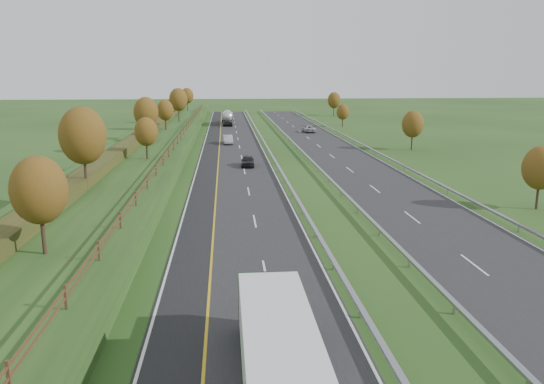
{
  "coord_description": "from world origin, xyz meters",
  "views": [
    {
      "loc": [
        -1.12,
        -21.12,
        12.48
      ],
      "look_at": [
        2.91,
        24.76,
        2.2
      ],
      "focal_mm": 35.0,
      "sensor_mm": 36.0,
      "label": 1
    }
  ],
  "objects": [
    {
      "name": "hard_shoulder",
      "position": [
        -3.75,
        60.0,
        0.02
      ],
      "size": [
        3.0,
        200.0,
        0.04
      ],
      "primitive_type": "cube",
      "color": "black",
      "rests_on": "ground"
    },
    {
      "name": "lane_markings",
      "position": [
        6.4,
        59.88,
        0.05
      ],
      "size": [
        26.75,
        200.0,
        0.01
      ],
      "color": "silver",
      "rests_on": "near_carriageway"
    },
    {
      "name": "trees_far",
      "position": [
        29.8,
        89.21,
        4.25
      ],
      "size": [
        8.45,
        118.6,
        7.12
      ],
      "color": "#2D2116",
      "rests_on": "ground"
    },
    {
      "name": "ground",
      "position": [
        8.0,
        55.0,
        0.0
      ],
      "size": [
        400.0,
        400.0,
        0.0
      ],
      "primitive_type": "plane",
      "color": "#214117",
      "rests_on": "ground"
    },
    {
      "name": "car_dark_near",
      "position": [
        1.85,
        51.01,
        0.79
      ],
      "size": [
        1.97,
        4.47,
        1.5
      ],
      "primitive_type": "imported",
      "rotation": [
        0.0,
        0.0,
        -0.05
      ],
      "color": "black",
      "rests_on": "near_carriageway"
    },
    {
      "name": "box_lorry",
      "position": [
        0.6,
        -5.0,
        2.33
      ],
      "size": [
        2.58,
        16.28,
        4.06
      ],
      "color": "black",
      "rests_on": "near_carriageway"
    },
    {
      "name": "fence_left",
      "position": [
        -8.5,
        59.59,
        2.73
      ],
      "size": [
        0.12,
        189.06,
        1.2
      ],
      "color": "#422B19",
      "rests_on": "embankment_left"
    },
    {
      "name": "road_tanker",
      "position": [
        -0.55,
        113.07,
        1.86
      ],
      "size": [
        2.4,
        11.22,
        3.46
      ],
      "color": "silver",
      "rests_on": "near_carriageway"
    },
    {
      "name": "near_carriageway",
      "position": [
        0.0,
        60.0,
        0.02
      ],
      "size": [
        10.5,
        200.0,
        0.04
      ],
      "primitive_type": "cube",
      "color": "#232326",
      "rests_on": "ground"
    },
    {
      "name": "car_silver_mid",
      "position": [
        -0.72,
        75.43,
        0.83
      ],
      "size": [
        1.91,
        4.85,
        1.57
      ],
      "primitive_type": "imported",
      "rotation": [
        0.0,
        0.0,
        0.05
      ],
      "color": "#A0A0A5",
      "rests_on": "near_carriageway"
    },
    {
      "name": "car_oncoming",
      "position": [
        17.05,
        93.66,
        0.76
      ],
      "size": [
        2.42,
        5.2,
        1.44
      ],
      "primitive_type": "imported",
      "rotation": [
        0.0,
        0.0,
        3.14
      ],
      "color": "#AEAEB3",
      "rests_on": "far_carriageway"
    },
    {
      "name": "median_barrier_near",
      "position": [
        5.7,
        60.0,
        0.61
      ],
      "size": [
        0.32,
        200.0,
        0.71
      ],
      "color": "gray",
      "rests_on": "ground"
    },
    {
      "name": "embankment_left",
      "position": [
        -13.0,
        60.0,
        1.0
      ],
      "size": [
        12.0,
        200.0,
        2.0
      ],
      "primitive_type": "cube",
      "color": "#214117",
      "rests_on": "ground"
    },
    {
      "name": "car_small_far",
      "position": [
        -0.57,
        120.24,
        0.87
      ],
      "size": [
        3.07,
        5.96,
        1.65
      ],
      "primitive_type": "imported",
      "rotation": [
        0.0,
        0.0,
        -0.14
      ],
      "color": "#17143F",
      "rests_on": "near_carriageway"
    },
    {
      "name": "trees_left",
      "position": [
        -12.64,
        56.63,
        6.37
      ],
      "size": [
        6.64,
        164.3,
        7.66
      ],
      "color": "#2D2116",
      "rests_on": "embankment_left"
    },
    {
      "name": "outer_barrier_far",
      "position": [
        22.3,
        60.0,
        0.62
      ],
      "size": [
        0.32,
        200.0,
        0.71
      ],
      "color": "gray",
      "rests_on": "ground"
    },
    {
      "name": "median_barrier_far",
      "position": [
        10.8,
        60.0,
        0.61
      ],
      "size": [
        0.32,
        200.0,
        0.71
      ],
      "color": "gray",
      "rests_on": "ground"
    },
    {
      "name": "hedge_left",
      "position": [
        -15.0,
        60.0,
        2.55
      ],
      "size": [
        2.2,
        180.0,
        1.1
      ],
      "primitive_type": "cube",
      "color": "#303817",
      "rests_on": "embankment_left"
    },
    {
      "name": "far_carriageway",
      "position": [
        16.5,
        60.0,
        0.02
      ],
      "size": [
        10.5,
        200.0,
        0.04
      ],
      "primitive_type": "cube",
      "color": "#232326",
      "rests_on": "ground"
    }
  ]
}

